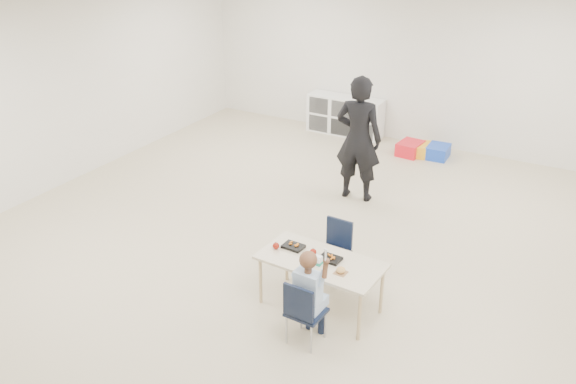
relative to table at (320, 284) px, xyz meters
The scene contains 16 objects.
room 1.55m from the table, 138.17° to the left, with size 9.00×9.02×2.80m.
table is the anchor object (origin of this frame).
chair_near 0.56m from the table, 77.32° to the right, with size 0.34×0.32×0.70m, color black, non-canonical shape.
chair_far 0.56m from the table, 102.68° to the left, with size 0.34×0.32×0.70m, color black, non-canonical shape.
child 0.62m from the table, 77.32° to the right, with size 0.47×0.47×1.11m, color #A3C1DC, non-canonical shape.
lunch_tray_near 0.32m from the table, 29.66° to the left, with size 0.22×0.16×0.03m, color black.
lunch_tray_far 0.48m from the table, 168.17° to the left, with size 0.22×0.16×0.03m, color black.
milk_carton 0.35m from the table, 80.50° to the right, with size 0.07×0.07×0.10m, color white.
bread_roll 0.44m from the table, 23.17° to the right, with size 0.09×0.09×0.07m, color tan.
apple_near 0.35m from the table, 157.83° to the left, with size 0.07×0.07×0.07m, color maroon.
apple_far 0.61m from the table, behind, with size 0.07×0.07×0.07m, color maroon.
cubby_shelf 5.40m from the table, 111.90° to the left, with size 1.40×0.40×0.70m, color white.
adult 2.82m from the table, 105.88° to the left, with size 0.66×0.43×1.80m, color black.
bin_red 4.65m from the table, 97.59° to the left, with size 0.35×0.46×0.22m, color red.
bin_yellow 4.69m from the table, 95.63° to the left, with size 0.33×0.42×0.21m, color #FFAE1A.
bin_blue 4.72m from the table, 91.96° to the left, with size 0.34×0.43×0.21m, color blue.
Camera 1 is at (3.13, -5.51, 3.89)m, focal length 38.00 mm.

